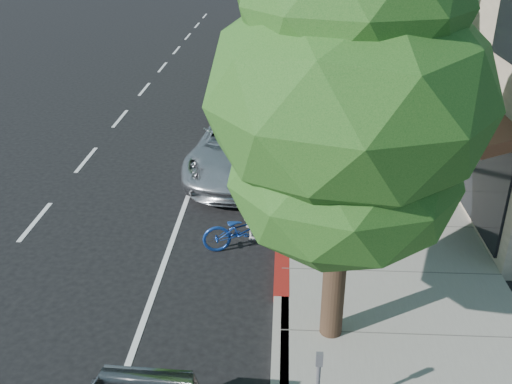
# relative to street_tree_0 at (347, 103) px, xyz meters

# --- Properties ---
(ground) EXTENTS (120.00, 120.00, 0.00)m
(ground) POSITION_rel_street_tree_0_xyz_m (-0.90, 2.00, -4.42)
(ground) COLOR black
(ground) RESTS_ON ground
(sidewalk) EXTENTS (4.60, 56.00, 0.15)m
(sidewalk) POSITION_rel_street_tree_0_xyz_m (1.40, 10.00, -4.35)
(sidewalk) COLOR gray
(sidewalk) RESTS_ON ground
(curb) EXTENTS (0.30, 56.00, 0.15)m
(curb) POSITION_rel_street_tree_0_xyz_m (-0.90, 10.00, -4.35)
(curb) COLOR #9E998E
(curb) RESTS_ON ground
(curb_red_segment) EXTENTS (0.32, 4.00, 0.15)m
(curb_red_segment) POSITION_rel_street_tree_0_xyz_m (-0.90, 3.00, -4.35)
(curb_red_segment) COLOR maroon
(curb_red_segment) RESTS_ON ground
(street_tree_0) EXTENTS (4.34, 4.34, 7.15)m
(street_tree_0) POSITION_rel_street_tree_0_xyz_m (0.00, 0.00, 0.00)
(street_tree_0) COLOR black
(street_tree_0) RESTS_ON ground
(cyclist) EXTENTS (0.47, 0.69, 1.82)m
(cyclist) POSITION_rel_street_tree_0_xyz_m (-1.60, 3.59, -3.51)
(cyclist) COLOR silver
(cyclist) RESTS_ON ground
(bicycle) EXTENTS (2.02, 1.07, 1.01)m
(bicycle) POSITION_rel_street_tree_0_xyz_m (-1.77, 2.99, -3.92)
(bicycle) COLOR navy
(bicycle) RESTS_ON ground
(silver_suv) EXTENTS (3.33, 6.30, 1.69)m
(silver_suv) POSITION_rel_street_tree_0_xyz_m (-2.05, 7.50, -3.58)
(silver_suv) COLOR silver
(silver_suv) RESTS_ON ground
(dark_sedan) EXTENTS (2.08, 4.73, 1.51)m
(dark_sedan) POSITION_rel_street_tree_0_xyz_m (-2.65, 13.66, -3.67)
(dark_sedan) COLOR black
(dark_sedan) RESTS_ON ground
(white_pickup) EXTENTS (2.89, 5.92, 1.66)m
(white_pickup) POSITION_rel_street_tree_0_xyz_m (-2.07, 23.00, -3.59)
(white_pickup) COLOR silver
(white_pickup) RESTS_ON ground
(dark_suv_far) EXTENTS (2.22, 4.40, 1.44)m
(dark_suv_far) POSITION_rel_street_tree_0_xyz_m (-2.24, 23.65, -3.70)
(dark_suv_far) COLOR black
(dark_suv_far) RESTS_ON ground
(pedestrian) EXTENTS (0.87, 0.69, 1.72)m
(pedestrian) POSITION_rel_street_tree_0_xyz_m (2.31, 11.31, -3.41)
(pedestrian) COLOR black
(pedestrian) RESTS_ON sidewalk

